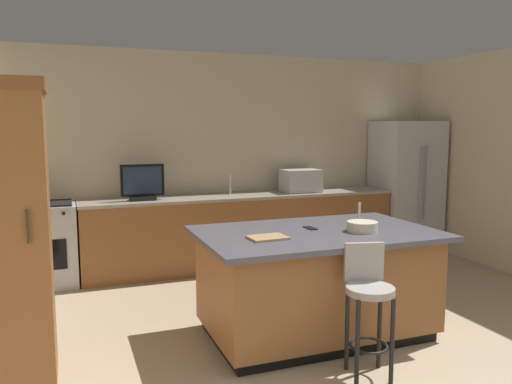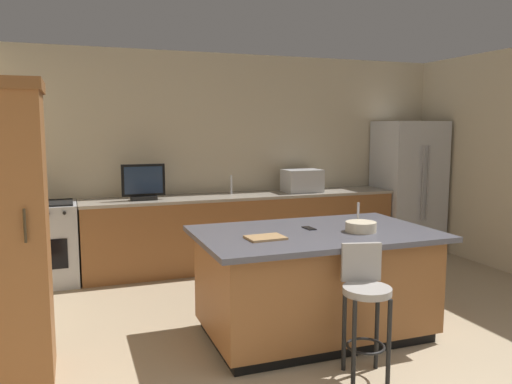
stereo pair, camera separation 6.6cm
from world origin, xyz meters
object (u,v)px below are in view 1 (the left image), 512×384
(bar_stool_center, at_px, (368,299))
(fruit_bowl, at_px, (362,226))
(tv_monitor, at_px, (142,184))
(microwave, at_px, (301,181))
(cutting_board, at_px, (268,238))
(refrigerator, at_px, (406,187))
(range_oven, at_px, (41,245))
(kitchen_island, at_px, (316,282))
(cabinet_tower, at_px, (2,229))
(cell_phone, at_px, (310,228))

(bar_stool_center, xyz_separation_m, fruit_bowl, (0.34, 0.63, 0.38))
(tv_monitor, height_order, bar_stool_center, tv_monitor)
(microwave, height_order, cutting_board, microwave)
(refrigerator, distance_m, range_oven, 4.84)
(cutting_board, bearing_deg, kitchen_island, 14.98)
(range_oven, relative_size, microwave, 1.95)
(range_oven, relative_size, cabinet_tower, 0.45)
(refrigerator, relative_size, cabinet_tower, 0.89)
(kitchen_island, relative_size, bar_stool_center, 2.11)
(refrigerator, height_order, range_oven, refrigerator)
(tv_monitor, distance_m, cell_phone, 2.40)
(range_oven, xyz_separation_m, tv_monitor, (1.12, -0.05, 0.65))
(bar_stool_center, bearing_deg, cell_phone, 105.03)
(tv_monitor, bearing_deg, cell_phone, -62.21)
(refrigerator, xyz_separation_m, cell_phone, (-2.59, -2.12, -0.02))
(range_oven, xyz_separation_m, bar_stool_center, (2.25, -3.05, 0.09))
(microwave, bearing_deg, kitchen_island, -112.58)
(cabinet_tower, relative_size, tv_monitor, 4.17)
(bar_stool_center, height_order, cell_phone, bar_stool_center)
(refrigerator, xyz_separation_m, cutting_board, (-3.08, -2.36, -0.01))
(cutting_board, bearing_deg, fruit_bowl, -1.31)
(refrigerator, bearing_deg, tv_monitor, -179.92)
(microwave, bearing_deg, range_oven, -179.98)
(range_oven, height_order, microwave, microwave)
(tv_monitor, bearing_deg, bar_stool_center, -69.43)
(refrigerator, relative_size, microwave, 3.85)
(cutting_board, bearing_deg, cell_phone, 26.10)
(refrigerator, height_order, tv_monitor, refrigerator)
(bar_stool_center, bearing_deg, tv_monitor, 124.80)
(tv_monitor, relative_size, fruit_bowl, 1.96)
(cabinet_tower, xyz_separation_m, microwave, (3.32, 2.25, -0.02))
(range_oven, distance_m, cabinet_tower, 2.33)
(fruit_bowl, distance_m, cutting_board, 0.85)
(refrigerator, distance_m, cell_phone, 3.34)
(tv_monitor, xyz_separation_m, cell_phone, (1.11, -2.11, -0.21))
(bar_stool_center, bearing_deg, refrigerator, 63.68)
(tv_monitor, xyz_separation_m, cutting_board, (0.62, -2.36, -0.20))
(range_oven, xyz_separation_m, fruit_bowl, (2.59, -2.43, 0.48))
(microwave, bearing_deg, cutting_board, -120.95)
(tv_monitor, xyz_separation_m, bar_stool_center, (1.13, -3.00, -0.55))
(cabinet_tower, relative_size, bar_stool_center, 2.21)
(cabinet_tower, bearing_deg, microwave, 34.10)
(kitchen_island, xyz_separation_m, tv_monitor, (-1.12, 2.22, 0.65))
(kitchen_island, distance_m, refrigerator, 3.44)
(bar_stool_center, height_order, fruit_bowl, fruit_bowl)
(range_oven, height_order, tv_monitor, tv_monitor)
(kitchen_island, bearing_deg, cabinet_tower, 179.34)
(cabinet_tower, height_order, tv_monitor, cabinet_tower)
(kitchen_island, bearing_deg, refrigerator, 40.80)
(bar_stool_center, bearing_deg, fruit_bowl, 75.88)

